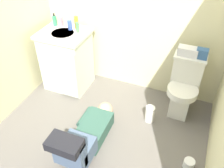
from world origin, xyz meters
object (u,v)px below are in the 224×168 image
object	(u,v)px
bottle_blue	(70,25)
tissue_box	(188,51)
toiletry_bag	(202,54)
bottle_clear	(66,20)
person_plumber	(85,136)
vanity_cabinet	(67,60)
toilet	(184,87)
paper_towel_roll	(150,114)
bottle_amber	(76,22)
toilet_paper_roll	(189,164)
faucet	(69,24)
bottle_green	(77,27)
bottle_pink	(61,22)
soap_dispenser	(55,21)

from	to	relation	value
bottle_blue	tissue_box	bearing A→B (deg)	2.16
toiletry_bag	bottle_clear	size ratio (longest dim) A/B	0.76
person_plumber	toiletry_bag	distance (m)	1.54
vanity_cabinet	tissue_box	size ratio (longest dim) A/B	3.73
toilet	paper_towel_roll	xyz separation A→B (m)	(-0.30, -0.32, -0.26)
toilet	vanity_cabinet	size ratio (longest dim) A/B	0.91
person_plumber	bottle_amber	world-z (taller)	bottle_amber
vanity_cabinet	bottle_clear	distance (m)	0.51
bottle_clear	toilet_paper_roll	size ratio (longest dim) A/B	1.49
toiletry_bag	bottle_amber	xyz separation A→B (m)	(-1.54, 0.01, 0.09)
toilet_paper_roll	bottle_amber	bearing A→B (deg)	151.90
toiletry_bag	paper_towel_roll	xyz separation A→B (m)	(-0.40, -0.41, -0.70)
bottle_clear	faucet	bearing A→B (deg)	-25.56
bottle_blue	toilet_paper_roll	size ratio (longest dim) A/B	1.12
person_plumber	bottle_amber	distance (m)	1.42
toilet	faucet	distance (m)	1.62
vanity_cabinet	bottle_blue	bearing A→B (deg)	66.23
faucet	person_plumber	size ratio (longest dim) A/B	0.09
bottle_clear	bottle_green	size ratio (longest dim) A/B	1.27
bottle_pink	bottle_green	bearing A→B (deg)	-14.43
bottle_pink	bottle_blue	bearing A→B (deg)	-15.76
toilet_paper_roll	bottle_green	bearing A→B (deg)	153.50
vanity_cabinet	bottle_pink	xyz separation A→B (m)	(-0.11, 0.14, 0.47)
vanity_cabinet	bottle_pink	world-z (taller)	bottle_pink
vanity_cabinet	faucet	world-z (taller)	faucet
soap_dispenser	bottle_green	distance (m)	0.36
tissue_box	paper_towel_roll	distance (m)	0.85
bottle_clear	paper_towel_roll	distance (m)	1.57
person_plumber	tissue_box	bearing A→B (deg)	53.16
bottle_clear	bottle_amber	world-z (taller)	bottle_clear
toilet_paper_roll	bottle_clear	bearing A→B (deg)	153.74
toiletry_bag	soap_dispenser	distance (m)	1.84
person_plumber	bottle_clear	size ratio (longest dim) A/B	6.51
vanity_cabinet	soap_dispenser	size ratio (longest dim) A/B	4.94
person_plumber	toilet_paper_roll	distance (m)	1.09
bottle_pink	paper_towel_roll	world-z (taller)	bottle_pink
faucet	tissue_box	size ratio (longest dim) A/B	0.45
vanity_cabinet	bottle_green	xyz separation A→B (m)	(0.16, 0.07, 0.47)
bottle_pink	bottle_green	world-z (taller)	same
bottle_blue	paper_towel_roll	size ratio (longest dim) A/B	0.59
person_plumber	toilet_paper_roll	world-z (taller)	person_plumber
faucet	toiletry_bag	bearing A→B (deg)	0.26
soap_dispenser	bottle_green	world-z (taller)	soap_dispenser
person_plumber	bottle_pink	size ratio (longest dim) A/B	8.30
toilet	bottle_amber	size ratio (longest dim) A/B	4.73
bottle_clear	toilet_paper_roll	distance (m)	2.20
bottle_blue	bottle_amber	bearing A→B (deg)	47.56
vanity_cabinet	soap_dispenser	bearing A→B (deg)	146.90
vanity_cabinet	toiletry_bag	bearing A→B (deg)	5.33
toilet	faucet	xyz separation A→B (m)	(-1.54, 0.08, 0.50)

